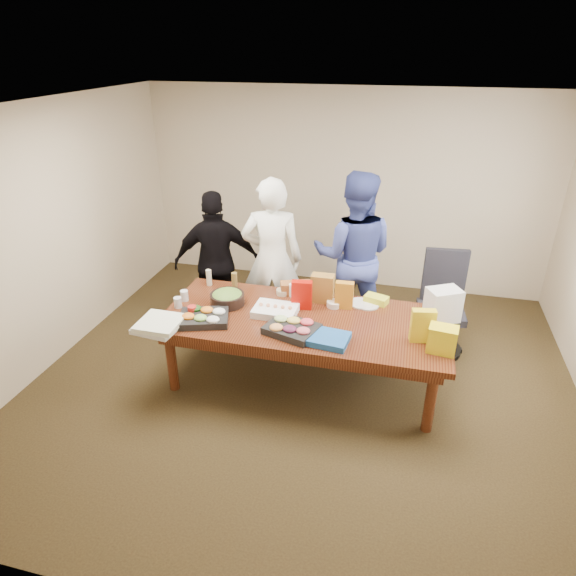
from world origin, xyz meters
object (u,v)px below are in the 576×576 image
(conference_table, at_px, (304,350))
(sheet_cake, at_px, (275,311))
(person_right, at_px, (353,256))
(person_center, at_px, (272,260))
(office_chair, at_px, (441,308))
(salad_bowl, at_px, (227,299))

(conference_table, height_order, sheet_cake, sheet_cake)
(person_right, height_order, sheet_cake, person_right)
(conference_table, xyz_separation_m, person_right, (0.32, 1.14, 0.61))
(person_center, distance_m, sheet_cake, 0.91)
(person_right, relative_size, sheet_cake, 4.59)
(office_chair, bearing_deg, conference_table, -151.64)
(conference_table, bearing_deg, salad_bowl, 173.42)
(person_right, bearing_deg, sheet_cake, 57.80)
(office_chair, bearing_deg, person_right, 161.21)
(conference_table, bearing_deg, office_chair, 33.71)
(conference_table, xyz_separation_m, person_center, (-0.57, 0.87, 0.58))
(sheet_cake, bearing_deg, salad_bowl, 172.23)
(office_chair, height_order, salad_bowl, office_chair)
(person_center, height_order, salad_bowl, person_center)
(conference_table, relative_size, sheet_cake, 6.55)
(office_chair, distance_m, person_right, 1.13)
(person_center, xyz_separation_m, sheet_cake, (0.27, -0.86, -0.17))
(person_right, bearing_deg, office_chair, 163.23)
(person_center, distance_m, person_right, 0.94)
(conference_table, xyz_separation_m, sheet_cake, (-0.30, 0.01, 0.41))
(person_right, xyz_separation_m, sheet_cake, (-0.62, -1.13, -0.19))
(office_chair, height_order, person_right, person_right)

